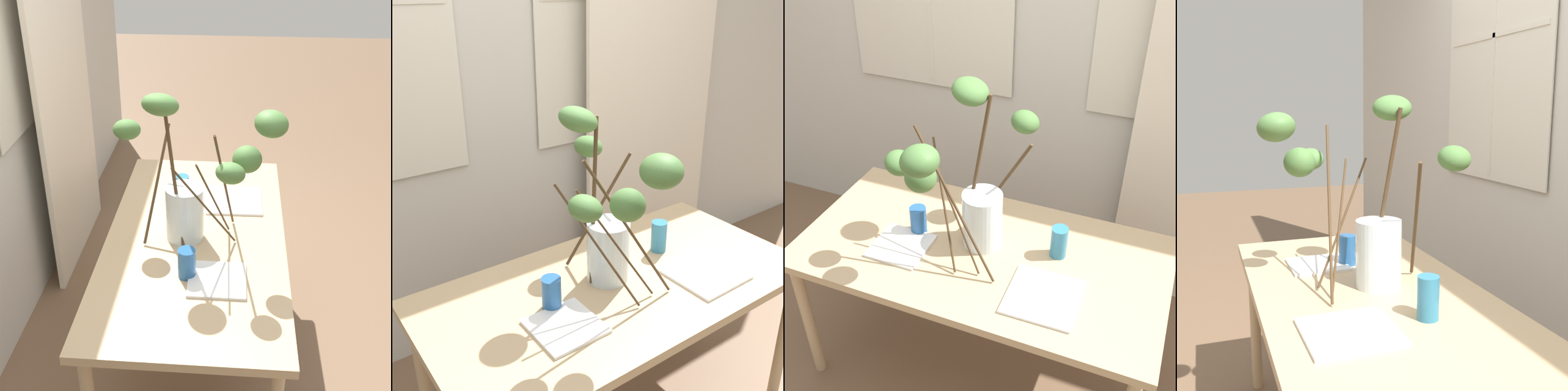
{
  "view_description": "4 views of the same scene",
  "coord_description": "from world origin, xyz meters",
  "views": [
    {
      "loc": [
        -2.08,
        -0.16,
        2.1
      ],
      "look_at": [
        0.0,
        0.0,
        0.93
      ],
      "focal_mm": 50.76,
      "sensor_mm": 36.0,
      "label": 1
    },
    {
      "loc": [
        -1.06,
        -1.26,
        1.82
      ],
      "look_at": [
        -0.09,
        0.08,
        1.1
      ],
      "focal_mm": 44.74,
      "sensor_mm": 36.0,
      "label": 2
    },
    {
      "loc": [
        0.64,
        -1.57,
        2.2
      ],
      "look_at": [
        -0.0,
        0.0,
        1.01
      ],
      "focal_mm": 48.53,
      "sensor_mm": 36.0,
      "label": 3
    },
    {
      "loc": [
        1.6,
        -0.55,
        1.37
      ],
      "look_at": [
        0.06,
        -0.0,
        1.08
      ],
      "focal_mm": 44.78,
      "sensor_mm": 36.0,
      "label": 4
    }
  ],
  "objects": [
    {
      "name": "drinking_glass_blue_left",
      "position": [
        -0.3,
        0.01,
        0.79
      ],
      "size": [
        0.07,
        0.07,
        0.13
      ],
      "primitive_type": "cylinder",
      "color": "#235693",
      "rests_on": "dining_table"
    },
    {
      "name": "plate_square_left",
      "position": [
        -0.32,
        -0.11,
        0.73
      ],
      "size": [
        0.23,
        0.23,
        0.01
      ],
      "primitive_type": "cube",
      "rotation": [
        0.0,
        0.0,
        0.0
      ],
      "color": "white",
      "rests_on": "dining_table"
    },
    {
      "name": "plate_square_right",
      "position": [
        0.32,
        -0.17,
        0.73
      ],
      "size": [
        0.28,
        0.28,
        0.01
      ],
      "primitive_type": "cube",
      "rotation": [
        0.0,
        0.0,
        0.02
      ],
      "color": "white",
      "rests_on": "dining_table"
    },
    {
      "name": "dining_table",
      "position": [
        0.0,
        0.0,
        0.66
      ],
      "size": [
        1.55,
        0.8,
        0.73
      ],
      "color": "tan",
      "rests_on": "ground"
    },
    {
      "name": "vase_with_branches",
      "position": [
        -0.05,
        0.0,
        1.03
      ],
      "size": [
        0.51,
        0.76,
        0.72
      ],
      "color": "silver",
      "rests_on": "dining_table"
    },
    {
      "name": "drinking_glass_blue_right",
      "position": [
        0.31,
        0.09,
        0.8
      ],
      "size": [
        0.07,
        0.07,
        0.14
      ],
      "primitive_type": "cylinder",
      "color": "teal",
      "rests_on": "dining_table"
    }
  ]
}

